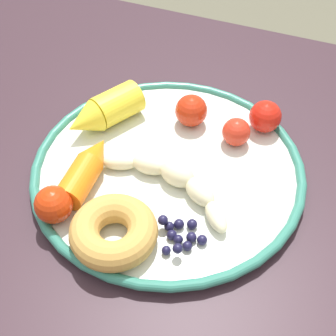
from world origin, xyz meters
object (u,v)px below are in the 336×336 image
at_px(carrot_orange, 86,169).
at_px(tomato_near, 191,111).
at_px(dining_table, 194,227).
at_px(carrot_yellow, 104,111).
at_px(tomato_mid, 236,132).
at_px(donut, 114,232).
at_px(tomato_extra, 265,117).
at_px(blueberry_pile, 181,235).
at_px(plate, 168,170).
at_px(tomato_far, 54,205).
at_px(banana, 173,179).

distance_m(carrot_orange, tomato_near, 0.16).
relative_size(dining_table, carrot_yellow, 9.30).
relative_size(dining_table, tomato_mid, 28.90).
distance_m(donut, tomato_extra, 0.25).
height_order(dining_table, carrot_yellow, carrot_yellow).
bearing_deg(tomato_extra, tomato_mid, -125.38).
relative_size(carrot_yellow, tomato_near, 2.64).
xyz_separation_m(blueberry_pile, tomato_mid, (0.01, 0.16, 0.01)).
height_order(carrot_yellow, tomato_extra, carrot_yellow).
bearing_deg(carrot_orange, plate, 31.34).
bearing_deg(carrot_yellow, tomato_extra, 19.00).
relative_size(tomato_near, tomato_mid, 1.18).
xyz_separation_m(tomato_near, tomato_far, (-0.09, -0.20, 0.00)).
bearing_deg(banana, tomato_near, 99.03).
bearing_deg(tomato_near, tomato_extra, 14.74).
bearing_deg(carrot_orange, tomato_near, 59.59).
height_order(dining_table, plate, plate).
bearing_deg(tomato_extra, dining_table, -119.88).
bearing_deg(tomato_extra, tomato_near, -165.26).
xyz_separation_m(carrot_orange, donut, (0.07, -0.07, -0.00)).
xyz_separation_m(tomato_mid, tomato_extra, (0.03, 0.04, 0.00)).
height_order(carrot_orange, blueberry_pile, carrot_orange).
xyz_separation_m(tomato_far, tomato_extra, (0.18, 0.22, -0.00)).
bearing_deg(carrot_orange, banana, 14.49).
height_order(carrot_yellow, tomato_near, carrot_yellow).
bearing_deg(dining_table, blueberry_pile, -81.46).
distance_m(banana, donut, 0.10).
bearing_deg(tomato_near, dining_table, -63.49).
bearing_deg(donut, tomato_extra, 65.53).
bearing_deg(plate, carrot_orange, -148.66).
bearing_deg(tomato_mid, plate, -130.78).
bearing_deg(tomato_extra, tomato_far, -128.50).
bearing_deg(tomato_near, tomato_mid, -12.29).
distance_m(banana, blueberry_pile, 0.07).
bearing_deg(tomato_near, tomato_far, -113.37).
bearing_deg(tomato_mid, tomato_far, -129.11).
bearing_deg(donut, carrot_yellow, 119.56).
height_order(donut, blueberry_pile, donut).
height_order(carrot_orange, carrot_yellow, carrot_yellow).
height_order(banana, carrot_orange, carrot_orange).
distance_m(donut, tomato_near, 0.21).
bearing_deg(banana, carrot_yellow, 150.73).
relative_size(dining_table, carrot_orange, 10.10).
relative_size(donut, blueberry_pile, 1.64).
bearing_deg(donut, dining_table, 69.80).
bearing_deg(blueberry_pile, tomato_far, -170.54).
height_order(carrot_orange, donut, carrot_orange).
height_order(blueberry_pile, tomato_extra, tomato_extra).
height_order(tomato_near, tomato_mid, tomato_near).
bearing_deg(carrot_yellow, banana, -29.27).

